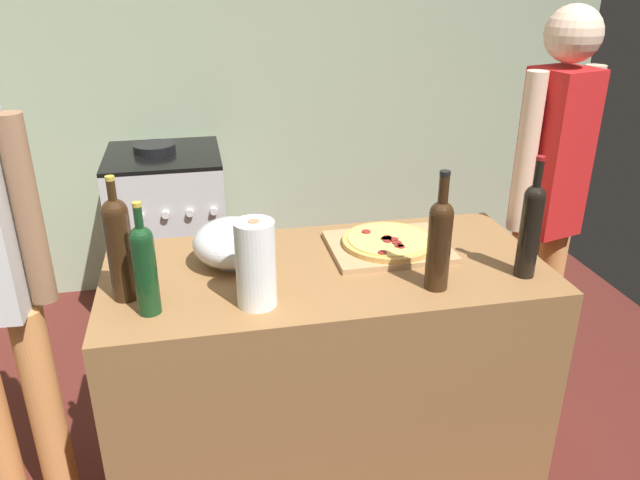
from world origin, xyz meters
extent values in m
cube|color=#511E19|center=(0.00, 1.21, -0.01)|extent=(4.13, 3.02, 0.02)
cube|color=#99A889|center=(0.00, 2.47, 1.30)|extent=(4.13, 0.10, 2.60)
cube|color=olive|center=(0.05, 0.71, 0.44)|extent=(1.42, 0.67, 0.88)
cube|color=tan|center=(0.28, 0.79, 0.89)|extent=(0.40, 0.32, 0.02)
cylinder|color=tan|center=(0.28, 0.79, 0.91)|extent=(0.32, 0.32, 0.02)
cylinder|color=#EAC660|center=(0.28, 0.79, 0.92)|extent=(0.28, 0.28, 0.00)
cylinder|color=maroon|center=(0.29, 0.78, 0.93)|extent=(0.04, 0.04, 0.01)
cylinder|color=maroon|center=(0.30, 0.75, 0.93)|extent=(0.03, 0.03, 0.01)
cylinder|color=maroon|center=(0.28, 0.79, 0.93)|extent=(0.02, 0.02, 0.01)
cylinder|color=maroon|center=(0.22, 0.86, 0.93)|extent=(0.03, 0.03, 0.01)
cylinder|color=maroon|center=(0.27, 0.79, 0.93)|extent=(0.02, 0.02, 0.01)
cylinder|color=maroon|center=(0.28, 0.80, 0.93)|extent=(0.03, 0.03, 0.01)
cylinder|color=maroon|center=(0.23, 0.69, 0.93)|extent=(0.03, 0.03, 0.01)
cylinder|color=maroon|center=(0.27, 0.77, 0.93)|extent=(0.03, 0.03, 0.01)
cylinder|color=maroon|center=(0.30, 0.72, 0.93)|extent=(0.03, 0.03, 0.01)
cylinder|color=maroon|center=(0.30, 0.72, 0.93)|extent=(0.03, 0.03, 0.01)
cylinder|color=maroon|center=(0.27, 0.79, 0.93)|extent=(0.03, 0.03, 0.01)
cylinder|color=maroon|center=(0.28, 0.79, 0.93)|extent=(0.02, 0.02, 0.01)
cylinder|color=#B2B2B7|center=(-0.25, 0.79, 0.89)|extent=(0.11, 0.11, 0.01)
ellipsoid|color=silver|center=(-0.25, 0.79, 0.96)|extent=(0.25, 0.25, 0.15)
cylinder|color=white|center=(-0.20, 0.51, 1.01)|extent=(0.11, 0.11, 0.26)
cylinder|color=#997551|center=(-0.20, 0.51, 1.01)|extent=(0.03, 0.03, 0.26)
cylinder|color=#143819|center=(-0.50, 0.53, 1.00)|extent=(0.07, 0.07, 0.23)
sphere|color=#143819|center=(-0.50, 0.53, 1.11)|extent=(0.07, 0.07, 0.07)
cylinder|color=#143819|center=(-0.50, 0.53, 1.17)|extent=(0.02, 0.02, 0.07)
cylinder|color=gold|center=(-0.50, 0.53, 1.21)|extent=(0.02, 0.02, 0.01)
cylinder|color=#331E0F|center=(-0.57, 0.63, 1.02)|extent=(0.07, 0.07, 0.27)
sphere|color=#331E0F|center=(-0.57, 0.63, 1.16)|extent=(0.07, 0.07, 0.07)
cylinder|color=#331E0F|center=(-0.57, 0.63, 1.21)|extent=(0.02, 0.02, 0.07)
cylinder|color=gold|center=(-0.57, 0.63, 1.25)|extent=(0.03, 0.03, 0.01)
cylinder|color=black|center=(0.64, 0.53, 1.02)|extent=(0.06, 0.06, 0.27)
sphere|color=black|center=(0.64, 0.53, 1.15)|extent=(0.06, 0.06, 0.06)
cylinder|color=black|center=(0.64, 0.53, 1.21)|extent=(0.03, 0.03, 0.09)
cylinder|color=maroon|center=(0.64, 0.53, 1.27)|extent=(0.03, 0.03, 0.01)
cylinder|color=#331E0F|center=(0.34, 0.50, 1.01)|extent=(0.07, 0.07, 0.24)
sphere|color=#331E0F|center=(0.34, 0.50, 1.13)|extent=(0.07, 0.07, 0.07)
cylinder|color=#331E0F|center=(0.34, 0.50, 1.19)|extent=(0.03, 0.03, 0.09)
cylinder|color=black|center=(0.34, 0.50, 1.25)|extent=(0.03, 0.03, 0.01)
cube|color=#B7B7BC|center=(-0.50, 2.07, 0.45)|extent=(0.57, 0.57, 0.89)
cube|color=black|center=(-0.50, 2.07, 0.90)|extent=(0.57, 0.57, 0.02)
cylinder|color=silver|center=(-0.73, 1.77, 0.69)|extent=(0.04, 0.02, 0.04)
cylinder|color=silver|center=(-0.61, 1.77, 0.69)|extent=(0.04, 0.02, 0.04)
cylinder|color=silver|center=(-0.50, 1.77, 0.69)|extent=(0.04, 0.02, 0.04)
cylinder|color=silver|center=(-0.39, 1.77, 0.69)|extent=(0.04, 0.02, 0.04)
cylinder|color=silver|center=(-0.27, 1.77, 0.69)|extent=(0.04, 0.02, 0.04)
cylinder|color=black|center=(-0.54, 2.10, 0.93)|extent=(0.21, 0.21, 0.04)
cylinder|color=#D88C4C|center=(-0.90, 0.76, 0.40)|extent=(0.11, 0.11, 0.81)
cylinder|color=#936B4C|center=(-0.83, 0.75, 1.13)|extent=(0.08, 0.08, 0.58)
cylinder|color=#D88C4C|center=(1.05, 0.99, 0.41)|extent=(0.11, 0.11, 0.83)
cylinder|color=#D88C4C|center=(0.90, 0.95, 0.41)|extent=(0.11, 0.11, 0.83)
cube|color=red|center=(0.98, 0.97, 1.14)|extent=(0.24, 0.25, 0.62)
cylinder|color=beige|center=(1.11, 1.01, 1.15)|extent=(0.08, 0.08, 0.59)
cylinder|color=beige|center=(0.84, 0.93, 1.15)|extent=(0.08, 0.08, 0.59)
sphere|color=beige|center=(0.98, 0.97, 1.56)|extent=(0.20, 0.20, 0.20)
camera|label=1|loc=(-0.34, -1.06, 1.79)|focal=34.96mm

